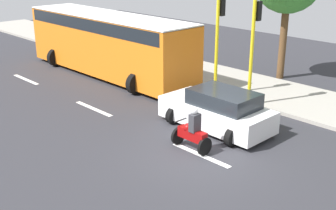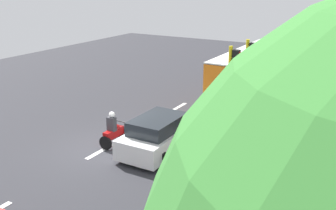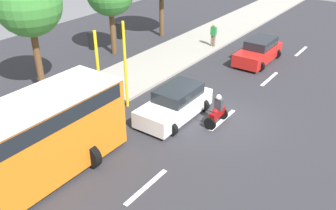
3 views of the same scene
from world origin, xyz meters
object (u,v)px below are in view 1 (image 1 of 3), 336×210
at_px(car_white, 218,111).
at_px(traffic_light_midblock, 219,32).
at_px(city_bus, 108,40).
at_px(motorcycle, 192,132).
at_px(traffic_light_corner, 254,38).

height_order(car_white, traffic_light_midblock, traffic_light_midblock).
xyz_separation_m(city_bus, motorcycle, (-3.58, -9.33, -1.20)).
xyz_separation_m(car_white, traffic_light_corner, (2.75, 0.53, 2.22)).
bearing_deg(motorcycle, car_white, 16.35).
bearing_deg(motorcycle, traffic_light_corner, 13.23).
xyz_separation_m(city_bus, traffic_light_midblock, (1.18, -6.39, 1.08)).
bearing_deg(motorcycle, city_bus, 69.02).
distance_m(city_bus, traffic_light_midblock, 6.59).
height_order(motorcycle, traffic_light_corner, traffic_light_corner).
bearing_deg(motorcycle, traffic_light_midblock, 31.78).
distance_m(traffic_light_corner, traffic_light_midblock, 1.83).
height_order(car_white, motorcycle, motorcycle).
distance_m(car_white, traffic_light_midblock, 4.25).
bearing_deg(city_bus, traffic_light_midblock, -79.55).
xyz_separation_m(motorcycle, traffic_light_corner, (4.76, 1.12, 2.29)).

